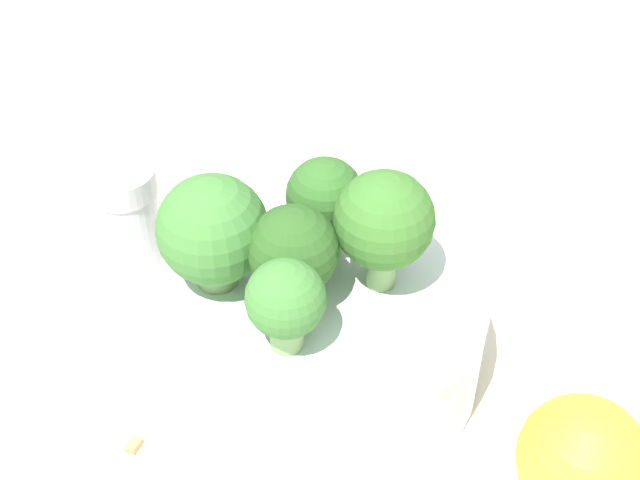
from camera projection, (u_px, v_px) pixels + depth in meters
name	position (u px, v px, depth m)	size (l,w,h in m)	color
ground_plane	(320.00, 366.00, 0.44)	(3.00, 3.00, 0.00)	beige
bowl	(320.00, 329.00, 0.43)	(0.16, 0.16, 0.05)	silver
broccoli_floret_0	(287.00, 302.00, 0.36)	(0.03, 0.03, 0.04)	#84AD66
broccoli_floret_1	(293.00, 252.00, 0.38)	(0.04, 0.04, 0.05)	#7A9E5B
broccoli_floret_2	(213.00, 231.00, 0.39)	(0.05, 0.05, 0.06)	#7A9E5B
broccoli_floret_3	(384.00, 222.00, 0.39)	(0.04, 0.04, 0.06)	#84AD66
broccoli_floret_4	(325.00, 201.00, 0.41)	(0.04, 0.04, 0.05)	#84AD66
pepper_shaker	(128.00, 217.00, 0.48)	(0.04, 0.04, 0.06)	#B2B7BC
lemon_wedge	(582.00, 459.00, 0.37)	(0.05, 0.05, 0.05)	yellow
almond_crumb_0	(133.00, 443.00, 0.40)	(0.01, 0.01, 0.01)	#AD7F4C
almond_crumb_1	(388.00, 222.00, 0.52)	(0.01, 0.01, 0.01)	#AD7F4C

